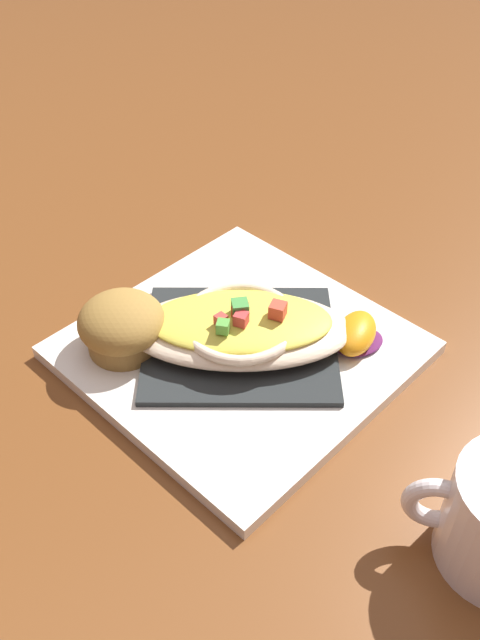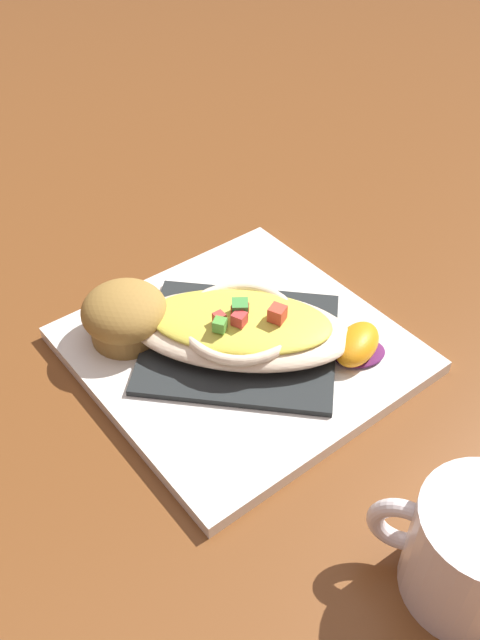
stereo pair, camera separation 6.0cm
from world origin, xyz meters
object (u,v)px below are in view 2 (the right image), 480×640
at_px(gratin_dish, 240,326).
at_px(square_plate, 240,350).
at_px(muffin, 125,315).
at_px(coffee_mug, 474,555).
at_px(orange_garnish, 357,346).

bearing_deg(gratin_dish, square_plate, -171.42).
relative_size(muffin, coffee_mug, 0.74).
height_order(muffin, orange_garnish, muffin).
bearing_deg(coffee_mug, square_plate, -173.61).
distance_m(gratin_dish, coffee_mug, 0.27).
distance_m(square_plate, muffin, 0.11).
distance_m(muffin, coffee_mug, 0.34).
distance_m(orange_garnish, coffee_mug, 0.21).
relative_size(square_plate, orange_garnish, 4.01).
relative_size(gratin_dish, orange_garnish, 3.31).
distance_m(gratin_dish, orange_garnish, 0.10).
height_order(gratin_dish, coffee_mug, coffee_mug).
bearing_deg(coffee_mug, orange_garnish, 164.80).
bearing_deg(square_plate, muffin, -124.80).
xyz_separation_m(gratin_dish, coffee_mug, (0.26, 0.03, 0.00)).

